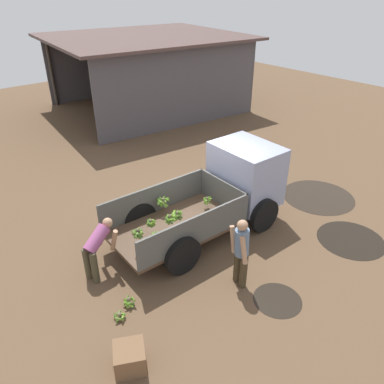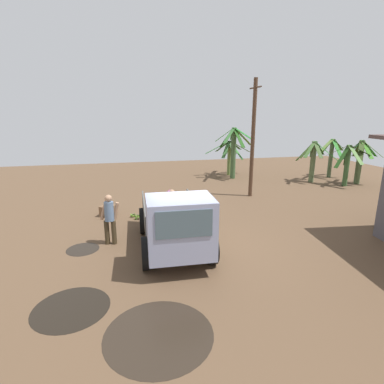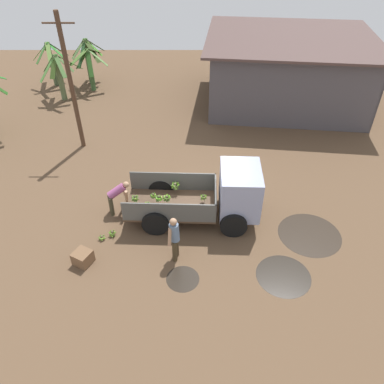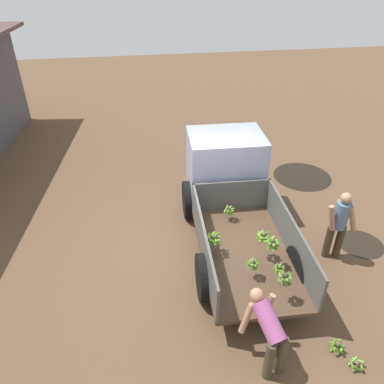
% 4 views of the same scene
% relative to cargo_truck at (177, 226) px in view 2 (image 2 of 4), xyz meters
% --- Properties ---
extents(ground, '(36.00, 36.00, 0.00)m').
position_rel_cargo_truck_xyz_m(ground, '(-0.68, 0.62, -1.04)').
color(ground, brown).
extents(mud_patch_0, '(1.66, 1.66, 0.01)m').
position_rel_cargo_truck_xyz_m(mud_patch_0, '(1.69, -2.67, -1.04)').
color(mud_patch_0, black).
rests_on(mud_patch_0, ground).
extents(mud_patch_1, '(1.00, 1.00, 0.01)m').
position_rel_cargo_truck_xyz_m(mud_patch_1, '(-1.35, -2.78, -1.04)').
color(mud_patch_1, black).
rests_on(mud_patch_1, ground).
extents(mud_patch_2, '(2.12, 2.12, 0.01)m').
position_rel_cargo_truck_xyz_m(mud_patch_2, '(2.92, -0.90, -1.04)').
color(mud_patch_2, '#2D231A').
rests_on(mud_patch_2, ground).
extents(cargo_truck, '(4.63, 2.18, 2.02)m').
position_rel_cargo_truck_xyz_m(cargo_truck, '(0.00, 0.00, 0.00)').
color(cargo_truck, '#4C3727').
rests_on(cargo_truck, ground).
extents(utility_pole, '(1.23, 0.19, 5.76)m').
position_rel_cargo_truck_xyz_m(utility_pole, '(-6.07, 4.90, 1.90)').
color(utility_pole, '#4D3424').
rests_on(utility_pole, ground).
extents(banana_palm_0, '(2.60, 2.51, 3.28)m').
position_rel_cargo_truck_xyz_m(banana_palm_0, '(-10.39, 5.55, 0.72)').
color(banana_palm_0, '#3E5C34').
rests_on(banana_palm_0, ground).
extents(banana_palm_1, '(1.97, 2.53, 2.54)m').
position_rel_cargo_truck_xyz_m(banana_palm_1, '(-9.31, 11.98, 0.36)').
color(banana_palm_1, '#4A5E3D').
rests_on(banana_palm_1, ground).
extents(banana_palm_2, '(1.92, 2.35, 2.62)m').
position_rel_cargo_truck_xyz_m(banana_palm_2, '(-7.23, 12.34, 0.37)').
color(banana_palm_2, '#4B5E38').
rests_on(banana_palm_2, ground).
extents(banana_palm_3, '(2.04, 2.19, 2.40)m').
position_rel_cargo_truck_xyz_m(banana_palm_3, '(-6.90, 11.22, 0.27)').
color(banana_palm_3, '#3B5E31').
rests_on(banana_palm_3, ground).
extents(banana_palm_4, '(2.67, 3.25, 2.35)m').
position_rel_cargo_truck_xyz_m(banana_palm_4, '(-11.51, 5.68, 0.31)').
color(banana_palm_4, olive).
rests_on(banana_palm_4, ground).
extents(banana_palm_5, '(2.03, 2.28, 2.51)m').
position_rel_cargo_truck_xyz_m(banana_palm_5, '(-8.29, 9.93, 0.33)').
color(banana_palm_5, '#566941').
rests_on(banana_palm_5, ground).
extents(person_foreground_visitor, '(0.40, 0.65, 1.64)m').
position_rel_cargo_truck_xyz_m(person_foreground_visitor, '(-1.61, -1.92, -0.13)').
color(person_foreground_visitor, '#403420').
rests_on(person_foreground_visitor, ground).
extents(person_worker_loading, '(0.83, 0.68, 1.26)m').
position_rel_cargo_truck_xyz_m(person_worker_loading, '(-3.73, 0.29, -0.29)').
color(person_worker_loading, '#413C29').
rests_on(person_worker_loading, ground).
extents(banana_bunch_on_ground_0, '(0.25, 0.25, 0.22)m').
position_rel_cargo_truck_xyz_m(banana_bunch_on_ground_0, '(-3.76, -0.95, -0.92)').
color(banana_bunch_on_ground_0, brown).
rests_on(banana_bunch_on_ground_0, ground).
extents(banana_bunch_on_ground_1, '(0.26, 0.24, 0.17)m').
position_rel_cargo_truck_xyz_m(banana_bunch_on_ground_1, '(-4.08, -1.13, -0.96)').
color(banana_bunch_on_ground_1, brown).
rests_on(banana_bunch_on_ground_1, ground).
extents(wooden_crate_0, '(0.70, 0.70, 0.44)m').
position_rel_cargo_truck_xyz_m(wooden_crate_0, '(-4.46, -2.13, -0.83)').
color(wooden_crate_0, brown).
rests_on(wooden_crate_0, ground).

